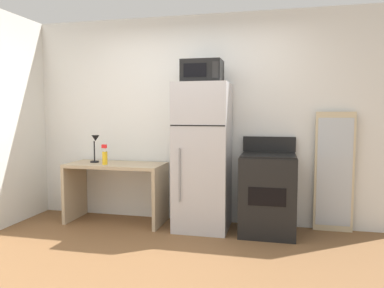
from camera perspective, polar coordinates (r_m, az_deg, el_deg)
name	(u,v)px	position (r m, az deg, el deg)	size (l,w,h in m)	color
ground_plane	(152,275)	(3.35, -6.27, -19.58)	(12.00, 12.00, 0.00)	brown
wall_back_white	(195,120)	(4.69, 0.53, 3.83)	(5.00, 0.10, 2.60)	silver
desk	(116,181)	(4.74, -11.73, -5.64)	(1.22, 0.56, 0.75)	tan
desk_lamp	(95,144)	(4.82, -14.86, 0.01)	(0.14, 0.12, 0.35)	black
spray_bottle	(105,157)	(4.62, -13.45, -1.93)	(0.06, 0.06, 0.25)	yellow
refrigerator	(203,157)	(4.33, 1.65, -2.02)	(0.63, 0.61, 1.73)	#B7B7BC
microwave	(202,72)	(4.30, 1.63, 11.22)	(0.46, 0.35, 0.26)	black
oven_range	(268,193)	(4.31, 11.72, -7.55)	(0.62, 0.61, 1.10)	black
leaning_mirror	(334,172)	(4.56, 21.29, -4.11)	(0.44, 0.03, 1.40)	#C6B793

